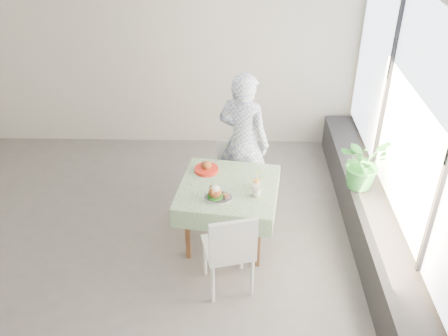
{
  "coord_description": "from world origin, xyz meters",
  "views": [
    {
      "loc": [
        1.26,
        -4.31,
        3.78
      ],
      "look_at": [
        1.15,
        0.21,
        0.94
      ],
      "focal_mm": 40.0,
      "sensor_mm": 36.0,
      "label": 1
    }
  ],
  "objects_px": {
    "cafe_table": "(228,207)",
    "diner": "(243,142)",
    "chair_far": "(233,186)",
    "chair_near": "(228,263)",
    "potted_plant": "(363,162)",
    "juice_cup_orange": "(256,183)",
    "main_dish": "(217,194)"
  },
  "relations": [
    {
      "from": "chair_near",
      "to": "main_dish",
      "type": "height_order",
      "value": "chair_near"
    },
    {
      "from": "potted_plant",
      "to": "diner",
      "type": "bearing_deg",
      "value": 166.84
    },
    {
      "from": "diner",
      "to": "chair_far",
      "type": "bearing_deg",
      "value": 34.49
    },
    {
      "from": "diner",
      "to": "cafe_table",
      "type": "bearing_deg",
      "value": 102.52
    },
    {
      "from": "cafe_table",
      "to": "juice_cup_orange",
      "type": "distance_m",
      "value": 0.45
    },
    {
      "from": "diner",
      "to": "juice_cup_orange",
      "type": "relative_size",
      "value": 7.14
    },
    {
      "from": "potted_plant",
      "to": "cafe_table",
      "type": "bearing_deg",
      "value": -165.16
    },
    {
      "from": "chair_far",
      "to": "main_dish",
      "type": "distance_m",
      "value": 1.09
    },
    {
      "from": "chair_near",
      "to": "diner",
      "type": "relative_size",
      "value": 0.55
    },
    {
      "from": "chair_far",
      "to": "chair_near",
      "type": "height_order",
      "value": "chair_near"
    },
    {
      "from": "cafe_table",
      "to": "potted_plant",
      "type": "relative_size",
      "value": 1.86
    },
    {
      "from": "cafe_table",
      "to": "potted_plant",
      "type": "xyz_separation_m",
      "value": [
        1.53,
        0.4,
        0.36
      ]
    },
    {
      "from": "main_dish",
      "to": "juice_cup_orange",
      "type": "distance_m",
      "value": 0.47
    },
    {
      "from": "chair_far",
      "to": "chair_near",
      "type": "xyz_separation_m",
      "value": [
        -0.04,
        -1.44,
        0.04
      ]
    },
    {
      "from": "chair_far",
      "to": "diner",
      "type": "distance_m",
      "value": 0.63
    },
    {
      "from": "chair_near",
      "to": "diner",
      "type": "bearing_deg",
      "value": 84.05
    },
    {
      "from": "cafe_table",
      "to": "juice_cup_orange",
      "type": "height_order",
      "value": "juice_cup_orange"
    },
    {
      "from": "cafe_table",
      "to": "juice_cup_orange",
      "type": "relative_size",
      "value": 4.77
    },
    {
      "from": "chair_far",
      "to": "chair_near",
      "type": "bearing_deg",
      "value": -91.48
    },
    {
      "from": "potted_plant",
      "to": "main_dish",
      "type": "bearing_deg",
      "value": -158.81
    },
    {
      "from": "potted_plant",
      "to": "chair_near",
      "type": "bearing_deg",
      "value": -142.98
    },
    {
      "from": "diner",
      "to": "potted_plant",
      "type": "xyz_separation_m",
      "value": [
        1.36,
        -0.32,
        -0.07
      ]
    },
    {
      "from": "cafe_table",
      "to": "diner",
      "type": "distance_m",
      "value": 0.85
    },
    {
      "from": "cafe_table",
      "to": "chair_far",
      "type": "bearing_deg",
      "value": 85.97
    },
    {
      "from": "cafe_table",
      "to": "potted_plant",
      "type": "height_order",
      "value": "potted_plant"
    },
    {
      "from": "potted_plant",
      "to": "chair_far",
      "type": "bearing_deg",
      "value": 168.52
    },
    {
      "from": "juice_cup_orange",
      "to": "potted_plant",
      "type": "distance_m",
      "value": 1.3
    },
    {
      "from": "cafe_table",
      "to": "potted_plant",
      "type": "bearing_deg",
      "value": 14.84
    },
    {
      "from": "cafe_table",
      "to": "diner",
      "type": "relative_size",
      "value": 0.67
    },
    {
      "from": "chair_far",
      "to": "diner",
      "type": "height_order",
      "value": "diner"
    },
    {
      "from": "cafe_table",
      "to": "diner",
      "type": "height_order",
      "value": "diner"
    },
    {
      "from": "diner",
      "to": "potted_plant",
      "type": "distance_m",
      "value": 1.4
    }
  ]
}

